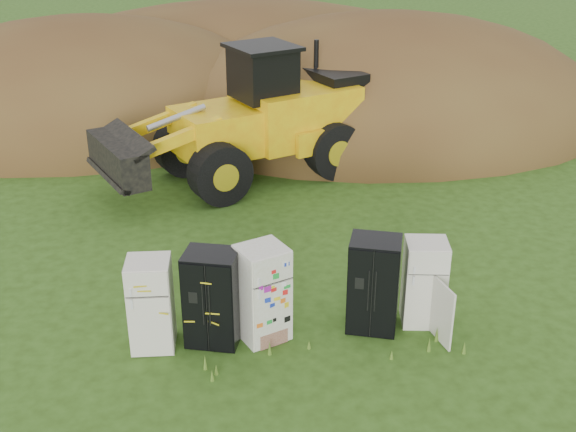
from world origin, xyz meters
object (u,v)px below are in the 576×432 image
at_px(fridge_leftmost, 151,304).
at_px(wheel_loader, 234,117).
at_px(fridge_open_door, 424,282).
at_px(fridge_sticker, 263,293).
at_px(fridge_black_right, 374,284).
at_px(fridge_black_side, 212,298).

distance_m(fridge_leftmost, wheel_loader, 7.92).
bearing_deg(wheel_loader, fridge_open_door, -91.93).
bearing_deg(fridge_sticker, fridge_leftmost, 157.35).
bearing_deg(fridge_leftmost, fridge_sticker, 4.04).
height_order(fridge_sticker, wheel_loader, wheel_loader).
height_order(fridge_leftmost, fridge_black_right, fridge_black_right).
distance_m(fridge_black_side, fridge_sticker, 0.88).
distance_m(fridge_sticker, wheel_loader, 7.65).
distance_m(fridge_black_side, fridge_open_door, 3.85).
relative_size(fridge_black_side, wheel_loader, 0.23).
height_order(fridge_leftmost, wheel_loader, wheel_loader).
bearing_deg(fridge_black_right, fridge_sticker, -159.81).
xyz_separation_m(fridge_sticker, fridge_open_door, (2.97, 0.06, -0.07)).
bearing_deg(fridge_black_right, fridge_black_side, -160.10).
distance_m(fridge_sticker, fridge_black_right, 2.01).
relative_size(fridge_black_side, fridge_open_door, 1.06).
xyz_separation_m(fridge_black_side, fridge_open_door, (3.85, 0.05, -0.05)).
distance_m(fridge_leftmost, fridge_sticker, 1.94).
bearing_deg(fridge_black_side, wheel_loader, 100.23).
xyz_separation_m(fridge_black_side, wheel_loader, (1.01, 7.59, 0.93)).
bearing_deg(fridge_black_right, fridge_open_door, 22.16).
bearing_deg(fridge_leftmost, fridge_black_side, 4.18).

